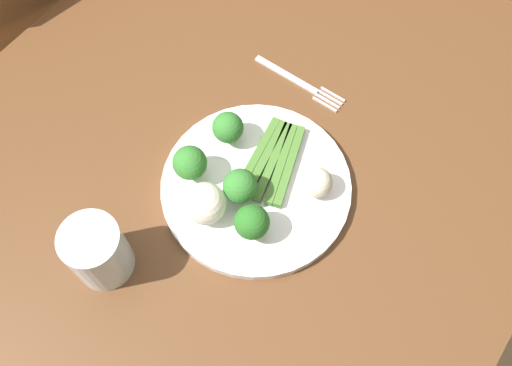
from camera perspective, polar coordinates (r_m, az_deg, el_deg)
ground_plane at (r=1.54m, az=-2.45°, el=-12.54°), size 6.00×6.00×0.02m
dining_table at (r=0.93m, az=-3.94°, el=-3.47°), size 1.32×0.90×0.72m
chair at (r=1.37m, az=-18.52°, el=14.52°), size 0.47×0.47×0.87m
plate at (r=0.84m, az=0.00°, el=-0.38°), size 0.28×0.28×0.01m
asparagus_bundle at (r=0.84m, az=1.74°, el=2.23°), size 0.15×0.09×0.01m
broccoli_near_center at (r=0.81m, az=-6.83°, el=1.77°), size 0.05×0.05×0.06m
broccoli_outer_edge at (r=0.77m, az=-0.42°, el=-3.96°), size 0.05×0.05×0.06m
broccoli_front_left at (r=0.79m, az=-1.60°, el=-0.32°), size 0.05×0.05×0.06m
broccoli_back at (r=0.84m, az=-2.83°, el=5.55°), size 0.05×0.05×0.06m
cauliflower_left at (r=0.81m, az=6.14°, el=0.05°), size 0.04×0.04×0.04m
cauliflower_right at (r=0.79m, az=-5.14°, el=-2.06°), size 0.06×0.06×0.06m
fork at (r=0.94m, az=4.36°, el=10.02°), size 0.03×0.17×0.00m
water_glass at (r=0.78m, az=-15.60°, el=-6.63°), size 0.08×0.08×0.10m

